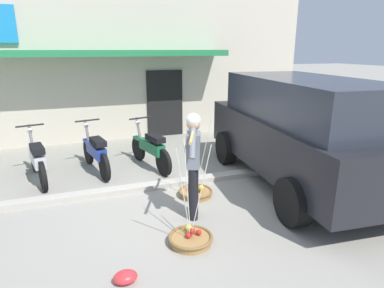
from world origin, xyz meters
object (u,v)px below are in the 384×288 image
at_px(fruit_basket_right_side, 191,238).
at_px(motorcycle_nearest_shop, 37,160).
at_px(plastic_litter_bag, 125,277).
at_px(parked_truck, 300,129).
at_px(fruit_vendor, 193,159).
at_px(fruit_basket_left_side, 196,192).
at_px(motorcycle_second_in_row, 96,152).
at_px(motorcycle_third_in_row, 151,149).

xyz_separation_m(fruit_basket_right_side, motorcycle_nearest_shop, (-2.19, 3.15, 0.38)).
bearing_deg(plastic_litter_bag, parked_truck, 26.21).
height_order(fruit_vendor, fruit_basket_left_side, fruit_vendor).
height_order(motorcycle_nearest_shop, motorcycle_second_in_row, same).
distance_m(motorcycle_third_in_row, plastic_litter_bag, 3.84).
bearing_deg(plastic_litter_bag, motorcycle_third_in_row, 73.04).
xyz_separation_m(fruit_basket_left_side, motorcycle_nearest_shop, (-2.78, 1.75, 0.38)).
bearing_deg(fruit_vendor, fruit_basket_right_side, -112.63).
bearing_deg(plastic_litter_bag, motorcycle_nearest_shop, 108.40).
xyz_separation_m(motorcycle_second_in_row, parked_truck, (3.74, -1.98, 0.68)).
bearing_deg(plastic_litter_bag, fruit_basket_left_side, 50.78).
relative_size(fruit_basket_left_side, parked_truck, 0.29).
bearing_deg(fruit_basket_left_side, fruit_basket_right_side, -112.61).
relative_size(fruit_basket_right_side, motorcycle_nearest_shop, 0.81).
bearing_deg(motorcycle_nearest_shop, fruit_vendor, -44.62).
bearing_deg(motorcycle_second_in_row, fruit_basket_right_side, -72.34).
distance_m(fruit_vendor, motorcycle_nearest_shop, 3.53).
bearing_deg(motorcycle_nearest_shop, fruit_basket_right_side, -55.18).
bearing_deg(fruit_basket_right_side, motorcycle_second_in_row, 107.66).
xyz_separation_m(fruit_vendor, fruit_basket_left_side, (0.29, 0.70, -0.90)).
bearing_deg(parked_truck, plastic_litter_bag, -153.79).
bearing_deg(motorcycle_third_in_row, parked_truck, -35.85).
distance_m(fruit_basket_right_side, motorcycle_third_in_row, 3.17).
distance_m(fruit_vendor, plastic_litter_bag, 1.97).
xyz_separation_m(fruit_basket_left_side, fruit_basket_right_side, (-0.58, -1.40, -0.00)).
height_order(fruit_vendor, plastic_litter_bag, fruit_vendor).
xyz_separation_m(fruit_basket_right_side, parked_truck, (2.69, 1.30, 1.05)).
relative_size(fruit_basket_right_side, motorcycle_second_in_row, 0.81).
bearing_deg(motorcycle_second_in_row, motorcycle_third_in_row, -6.32).
height_order(motorcycle_third_in_row, parked_truck, parked_truck).
distance_m(parked_truck, plastic_litter_bag, 4.23).
xyz_separation_m(motorcycle_nearest_shop, motorcycle_second_in_row, (1.15, 0.13, 0.00)).
relative_size(fruit_basket_right_side, motorcycle_third_in_row, 0.81).
distance_m(fruit_basket_right_side, motorcycle_nearest_shop, 3.86).
xyz_separation_m(fruit_basket_right_side, motorcycle_third_in_row, (0.14, 3.15, 0.38)).
xyz_separation_m(fruit_vendor, fruit_basket_right_side, (-0.29, -0.70, -0.90)).
distance_m(fruit_vendor, fruit_basket_right_side, 1.18).
distance_m(fruit_basket_right_side, motorcycle_second_in_row, 3.46).
distance_m(motorcycle_nearest_shop, motorcycle_third_in_row, 2.33).
relative_size(motorcycle_second_in_row, motorcycle_third_in_row, 1.01).
height_order(fruit_vendor, motorcycle_third_in_row, fruit_vendor).
bearing_deg(fruit_vendor, fruit_basket_left_side, 67.40).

